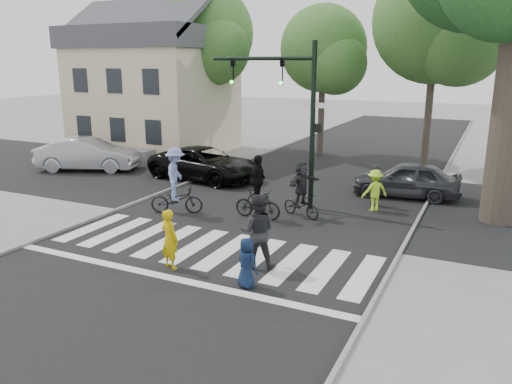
% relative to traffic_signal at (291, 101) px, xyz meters
% --- Properties ---
extents(ground, '(120.00, 120.00, 0.00)m').
position_rel_traffic_signal_xyz_m(ground, '(-0.35, -6.20, -3.90)').
color(ground, gray).
rests_on(ground, ground).
extents(road_stem, '(10.00, 70.00, 0.01)m').
position_rel_traffic_signal_xyz_m(road_stem, '(-0.35, -1.20, -3.90)').
color(road_stem, black).
rests_on(road_stem, ground).
extents(road_cross, '(70.00, 10.00, 0.01)m').
position_rel_traffic_signal_xyz_m(road_cross, '(-0.35, 1.80, -3.89)').
color(road_cross, black).
rests_on(road_cross, ground).
extents(curb_left, '(0.10, 70.00, 0.10)m').
position_rel_traffic_signal_xyz_m(curb_left, '(-5.40, -1.20, -3.85)').
color(curb_left, gray).
rests_on(curb_left, ground).
extents(curb_right, '(0.10, 70.00, 0.10)m').
position_rel_traffic_signal_xyz_m(curb_right, '(4.70, -1.20, -3.85)').
color(curb_right, gray).
rests_on(curb_right, ground).
extents(crosswalk, '(10.00, 3.85, 0.01)m').
position_rel_traffic_signal_xyz_m(crosswalk, '(-0.35, -5.54, -3.89)').
color(crosswalk, silver).
rests_on(crosswalk, ground).
extents(traffic_signal, '(4.45, 0.29, 6.00)m').
position_rel_traffic_signal_xyz_m(traffic_signal, '(0.00, 0.00, 0.00)').
color(traffic_signal, black).
rests_on(traffic_signal, ground).
extents(bg_tree_0, '(5.46, 5.20, 8.97)m').
position_rel_traffic_signal_xyz_m(bg_tree_0, '(-14.09, 9.80, 2.24)').
color(bg_tree_0, brown).
rests_on(bg_tree_0, ground).
extents(bg_tree_1, '(6.09, 5.80, 9.80)m').
position_rel_traffic_signal_xyz_m(bg_tree_1, '(-9.06, 9.28, 2.75)').
color(bg_tree_1, brown).
rests_on(bg_tree_1, ground).
extents(bg_tree_2, '(5.04, 4.80, 8.40)m').
position_rel_traffic_signal_xyz_m(bg_tree_2, '(-2.11, 10.42, 1.88)').
color(bg_tree_2, brown).
rests_on(bg_tree_2, ground).
extents(bg_tree_3, '(6.30, 6.00, 10.20)m').
position_rel_traffic_signal_xyz_m(bg_tree_3, '(3.95, 9.07, 3.04)').
color(bg_tree_3, brown).
rests_on(bg_tree_3, ground).
extents(house, '(8.40, 8.10, 8.82)m').
position_rel_traffic_signal_xyz_m(house, '(-11.85, 7.78, -0.10)').
color(house, beige).
rests_on(house, ground).
extents(pedestrian_woman, '(0.68, 0.55, 1.61)m').
position_rel_traffic_signal_xyz_m(pedestrian_woman, '(-0.60, -6.85, -3.09)').
color(pedestrian_woman, '#CEAA08').
rests_on(pedestrian_woman, ground).
extents(pedestrian_child, '(0.72, 0.60, 1.25)m').
position_rel_traffic_signal_xyz_m(pedestrian_child, '(1.74, -7.01, -3.28)').
color(pedestrian_child, '#0F1D3B').
rests_on(pedestrian_child, ground).
extents(pedestrian_adult, '(1.17, 1.04, 2.01)m').
position_rel_traffic_signal_xyz_m(pedestrian_adult, '(1.45, -5.82, -2.90)').
color(pedestrian_adult, black).
rests_on(pedestrian_adult, ground).
extents(cyclist_left, '(1.99, 1.39, 2.38)m').
position_rel_traffic_signal_xyz_m(cyclist_left, '(-3.28, -2.64, -2.87)').
color(cyclist_left, black).
rests_on(cyclist_left, ground).
extents(cyclist_mid, '(1.72, 1.04, 2.24)m').
position_rel_traffic_signal_xyz_m(cyclist_mid, '(-0.39, -1.95, -2.98)').
color(cyclist_mid, black).
rests_on(cyclist_mid, ground).
extents(cyclist_right, '(1.66, 1.54, 1.99)m').
position_rel_traffic_signal_xyz_m(cyclist_right, '(0.90, -1.11, -3.01)').
color(cyclist_right, black).
rests_on(cyclist_right, ground).
extents(car_suv, '(5.61, 3.09, 1.49)m').
position_rel_traffic_signal_xyz_m(car_suv, '(-5.17, 2.35, -3.16)').
color(car_suv, black).
rests_on(car_suv, ground).
extents(car_silver, '(5.22, 3.50, 1.63)m').
position_rel_traffic_signal_xyz_m(car_silver, '(-11.48, 1.54, -3.09)').
color(car_silver, '#A7A9AD').
rests_on(car_silver, ground).
extents(car_grey, '(4.34, 2.05, 1.43)m').
position_rel_traffic_signal_xyz_m(car_grey, '(3.75, 3.24, -3.18)').
color(car_grey, '#35363B').
rests_on(car_grey, ground).
extents(bystander_hivis, '(1.12, 1.07, 1.53)m').
position_rel_traffic_signal_xyz_m(bystander_hivis, '(3.04, 0.74, -3.14)').
color(bystander_hivis, '#BBF728').
rests_on(bystander_hivis, ground).
extents(bystander_dark, '(0.71, 0.64, 1.62)m').
position_rel_traffic_signal_xyz_m(bystander_dark, '(2.92, 1.35, -3.09)').
color(bystander_dark, black).
rests_on(bystander_dark, ground).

